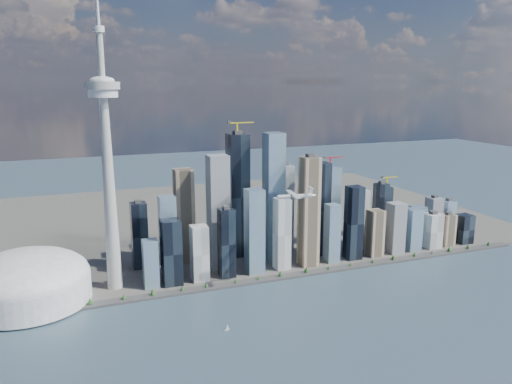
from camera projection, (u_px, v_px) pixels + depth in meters
name	position (u px, v px, depth m)	size (l,w,h in m)	color
ground	(354.00, 341.00, 710.39)	(4000.00, 4000.00, 0.00)	#344B5B
seawall	(283.00, 277.00, 938.11)	(1100.00, 22.00, 4.00)	#383838
land	(216.00, 218.00, 1348.89)	(1400.00, 900.00, 3.00)	#4C4C47
shoreline_trees	(283.00, 273.00, 936.64)	(960.53, 7.20, 8.80)	#3F2D1E
skyscraper_cluster	(293.00, 218.00, 1019.43)	(736.00, 142.00, 281.73)	black
needle_tower	(107.00, 158.00, 838.21)	(56.00, 56.00, 550.50)	#ACACA7
dome_stadium	(27.00, 281.00, 823.00)	(200.00, 200.00, 86.00)	silver
airplane	(295.00, 196.00, 846.89)	(73.68, 65.36, 17.97)	silver
sailboat_west	(227.00, 328.00, 740.51)	(7.41, 2.17, 10.31)	white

